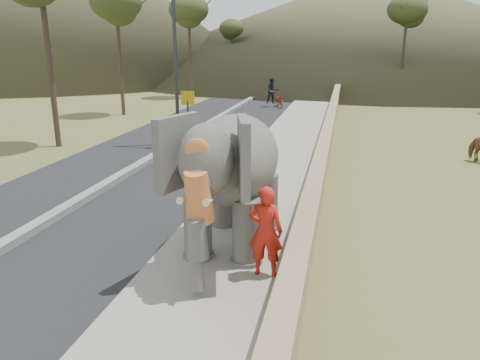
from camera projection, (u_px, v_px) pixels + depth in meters
name	position (u px, v px, depth m)	size (l,w,h in m)	color
road	(131.00, 173.00, 16.57)	(7.00, 120.00, 0.03)	black
median	(131.00, 171.00, 16.55)	(0.35, 120.00, 0.22)	black
walkway	(270.00, 180.00, 15.51)	(3.00, 120.00, 0.15)	#9E9687
parapet	(321.00, 169.00, 15.03)	(0.30, 120.00, 1.10)	tan
lamppost	(181.00, 32.00, 19.80)	(1.76, 0.36, 8.00)	#2C2C31
signboard	(188.00, 109.00, 20.67)	(0.60, 0.08, 2.40)	#2D2D33
hill_far	(369.00, 23.00, 68.59)	(80.00, 80.00, 14.00)	brown
elephant_and_man	(235.00, 178.00, 10.19)	(2.40, 4.26, 3.04)	#68645E
motorcyclist	(276.00, 96.00, 32.77)	(1.69, 1.97, 2.06)	maroon
trees	(357.00, 50.00, 29.49)	(48.54, 44.10, 8.78)	#473828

